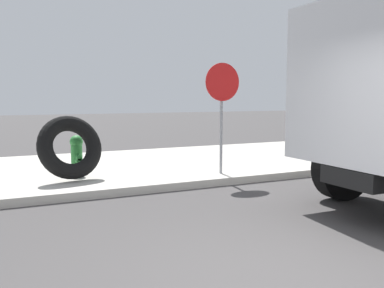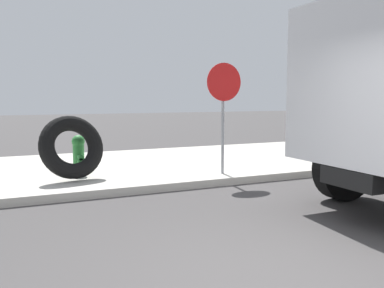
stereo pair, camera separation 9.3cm
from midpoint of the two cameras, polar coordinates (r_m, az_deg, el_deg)
name	(u,v)px [view 2 (the right image)]	position (r m, az deg, el deg)	size (l,w,h in m)	color
ground_plane	(277,287)	(4.11, 12.03, -18.38)	(80.00, 80.00, 0.00)	#423F3F
sidewalk_curb	(107,169)	(9.88, -11.13, -3.28)	(36.00, 5.00, 0.15)	#BCB7AD
fire_hydrant	(79,154)	(8.80, -14.76, -1.26)	(0.26, 0.59, 0.80)	#2D8438
loose_tire	(72,147)	(8.22, -15.63, -0.40)	(1.23, 1.23, 0.29)	black
stop_sign	(224,97)	(8.54, 4.60, 6.31)	(0.76, 0.08, 2.24)	gray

